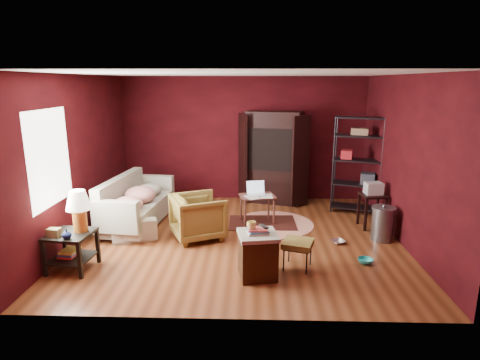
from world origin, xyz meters
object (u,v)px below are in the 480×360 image
object	(u,v)px
side_table	(75,223)
wire_shelving	(358,161)
armchair	(198,215)
laptop_desk	(257,198)
tv_armoire	(274,156)
sofa	(135,206)
hamper	(258,254)

from	to	relation	value
side_table	wire_shelving	xyz separation A→B (m)	(4.72, 2.77, 0.39)
armchair	side_table	size ratio (longest dim) A/B	0.73
armchair	laptop_desk	distance (m)	1.31
laptop_desk	wire_shelving	world-z (taller)	wire_shelving
tv_armoire	laptop_desk	bearing A→B (deg)	-88.41
sofa	hamper	bearing A→B (deg)	-146.23
armchair	wire_shelving	world-z (taller)	wire_shelving
hamper	wire_shelving	world-z (taller)	wire_shelving
side_table	tv_armoire	world-z (taller)	tv_armoire
sofa	laptop_desk	distance (m)	2.33
laptop_desk	tv_armoire	bearing A→B (deg)	61.86
sofa	armchair	world-z (taller)	armchair
tv_armoire	wire_shelving	size ratio (longest dim) A/B	1.02
side_table	wire_shelving	bearing A→B (deg)	30.45
armchair	tv_armoire	size ratio (longest dim) A/B	0.42
sofa	armchair	distance (m)	1.41
laptop_desk	wire_shelving	size ratio (longest dim) A/B	0.40
wire_shelving	laptop_desk	bearing A→B (deg)	-142.68
side_table	laptop_desk	xyz separation A→B (m)	(2.64, 2.04, -0.20)
side_table	wire_shelving	size ratio (longest dim) A/B	0.59
hamper	wire_shelving	distance (m)	3.69
armchair	tv_armoire	distance (m)	2.74
hamper	laptop_desk	xyz separation A→B (m)	(0.01, 2.21, 0.16)
side_table	hamper	bearing A→B (deg)	-3.87
wire_shelving	tv_armoire	bearing A→B (deg)	174.53
side_table	laptop_desk	world-z (taller)	side_table
side_table	wire_shelving	distance (m)	5.49
hamper	tv_armoire	size ratio (longest dim) A/B	0.36
hamper	armchair	bearing A→B (deg)	125.90
laptop_desk	wire_shelving	xyz separation A→B (m)	(2.08, 0.74, 0.60)
sofa	wire_shelving	xyz separation A→B (m)	(4.39, 0.94, 0.72)
hamper	side_table	bearing A→B (deg)	176.13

